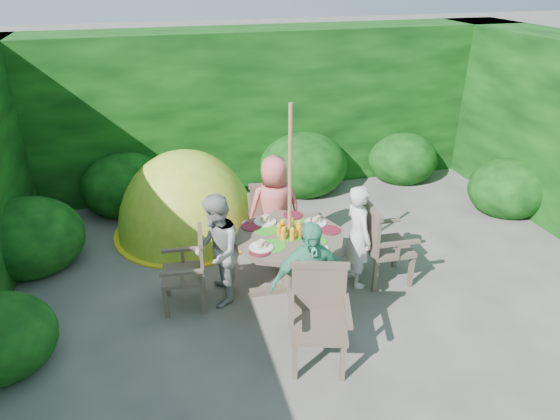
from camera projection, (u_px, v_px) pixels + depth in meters
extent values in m
plane|color=#4C4A44|center=(343.00, 319.00, 5.33)|extent=(60.00, 60.00, 0.00)
cube|color=black|center=(258.00, 108.00, 8.22)|extent=(9.00, 1.00, 2.50)
cylinder|color=#45392D|center=(289.00, 265.00, 5.63)|extent=(0.12, 0.12, 0.69)
cube|color=#45392D|center=(289.00, 288.00, 5.78)|extent=(0.92, 0.15, 0.06)
cube|color=#45392D|center=(289.00, 288.00, 5.78)|extent=(0.15, 0.92, 0.06)
cylinder|color=#45392D|center=(289.00, 237.00, 5.47)|extent=(1.32, 1.32, 0.04)
cylinder|color=green|center=(273.00, 246.00, 5.26)|extent=(0.29, 0.29, 0.00)
cylinder|color=green|center=(314.00, 241.00, 5.34)|extent=(0.29, 0.29, 0.00)
cylinder|color=green|center=(266.00, 229.00, 5.58)|extent=(0.29, 0.29, 0.00)
cylinder|color=green|center=(305.00, 225.00, 5.66)|extent=(0.29, 0.29, 0.00)
cylinder|color=green|center=(289.00, 235.00, 5.46)|extent=(0.29, 0.29, 0.00)
cylinder|color=white|center=(315.00, 223.00, 5.70)|extent=(0.25, 0.25, 0.01)
cylinder|color=white|center=(265.00, 222.00, 5.73)|extent=(0.25, 0.25, 0.01)
cylinder|color=white|center=(261.00, 247.00, 5.21)|extent=(0.25, 0.25, 0.01)
cylinder|color=white|center=(316.00, 249.00, 5.19)|extent=(0.25, 0.25, 0.01)
cylinder|color=#BA0C28|center=(330.00, 230.00, 5.55)|extent=(0.22, 0.22, 0.01)
cylinder|color=#BA0C28|center=(293.00, 215.00, 5.87)|extent=(0.22, 0.22, 0.01)
cylinder|color=#BA0C28|center=(251.00, 226.00, 5.62)|extent=(0.22, 0.22, 0.01)
cylinder|color=#BA0C28|center=(260.00, 251.00, 5.14)|extent=(0.22, 0.22, 0.01)
cylinder|color=#BA0C28|center=(313.00, 254.00, 5.09)|extent=(0.22, 0.22, 0.01)
cylinder|color=#52A43F|center=(308.00, 228.00, 5.53)|extent=(0.18, 0.18, 0.06)
cylinder|color=olive|center=(290.00, 205.00, 5.30)|extent=(0.05, 0.05, 2.20)
cube|color=#45392D|center=(387.00, 247.00, 5.82)|extent=(0.53, 0.54, 0.05)
cube|color=#45392D|center=(411.00, 271.00, 5.77)|extent=(0.05, 0.05, 0.42)
cube|color=#45392D|center=(395.00, 252.00, 6.16)|extent=(0.05, 0.05, 0.42)
cube|color=#45392D|center=(375.00, 276.00, 5.69)|extent=(0.05, 0.05, 0.42)
cube|color=#45392D|center=(362.00, 256.00, 6.07)|extent=(0.05, 0.05, 0.42)
cube|color=#45392D|center=(370.00, 229.00, 5.66)|extent=(0.07, 0.52, 0.50)
cube|color=#45392D|center=(399.00, 243.00, 5.51)|extent=(0.50, 0.07, 0.04)
cube|color=#45392D|center=(380.00, 222.00, 5.96)|extent=(0.50, 0.07, 0.04)
cube|color=#45392D|center=(183.00, 275.00, 5.39)|extent=(0.49, 0.51, 0.04)
cube|color=#45392D|center=(167.00, 281.00, 5.63)|extent=(0.05, 0.05, 0.38)
cube|color=#45392D|center=(166.00, 302.00, 5.28)|extent=(0.05, 0.05, 0.38)
cube|color=#45392D|center=(202.00, 278.00, 5.68)|extent=(0.05, 0.05, 0.38)
cube|color=#45392D|center=(203.00, 299.00, 5.33)|extent=(0.05, 0.05, 0.38)
cube|color=#45392D|center=(202.00, 254.00, 5.31)|extent=(0.08, 0.47, 0.45)
cube|color=#45392D|center=(182.00, 250.00, 5.52)|extent=(0.45, 0.09, 0.04)
cube|color=#45392D|center=(181.00, 273.00, 5.11)|extent=(0.45, 0.09, 0.04)
cube|color=#45392D|center=(269.00, 214.00, 6.64)|extent=(0.57, 0.55, 0.05)
cube|color=#45392D|center=(283.00, 219.00, 6.94)|extent=(0.05, 0.05, 0.40)
cube|color=#45392D|center=(253.00, 221.00, 6.90)|extent=(0.05, 0.05, 0.40)
cube|color=#45392D|center=(286.00, 234.00, 6.56)|extent=(0.05, 0.05, 0.40)
cube|color=#45392D|center=(254.00, 236.00, 6.52)|extent=(0.05, 0.05, 0.40)
cube|color=#45392D|center=(270.00, 204.00, 6.31)|extent=(0.50, 0.12, 0.48)
cube|color=#45392D|center=(288.00, 200.00, 6.57)|extent=(0.12, 0.48, 0.04)
cube|color=#45392D|center=(250.00, 201.00, 6.53)|extent=(0.12, 0.48, 0.04)
cube|color=#45392D|center=(319.00, 327.00, 4.57)|extent=(0.63, 0.62, 0.05)
cube|color=#45392D|center=(295.00, 361.00, 4.48)|extent=(0.06, 0.06, 0.41)
cube|color=#45392D|center=(343.00, 362.00, 4.47)|extent=(0.06, 0.06, 0.41)
cube|color=#45392D|center=(295.00, 329.00, 4.87)|extent=(0.06, 0.06, 0.41)
cube|color=#45392D|center=(339.00, 330.00, 4.85)|extent=(0.06, 0.06, 0.41)
cube|color=#45392D|center=(319.00, 288.00, 4.66)|extent=(0.50, 0.19, 0.49)
cube|color=#45392D|center=(291.00, 309.00, 4.49)|extent=(0.19, 0.48, 0.04)
cube|color=#45392D|center=(348.00, 311.00, 4.48)|extent=(0.19, 0.48, 0.04)
imported|color=silver|center=(358.00, 236.00, 5.66)|extent=(0.33, 0.47, 1.25)
imported|color=#9FA09B|center=(217.00, 251.00, 5.35)|extent=(0.56, 0.68, 1.28)
imported|color=#D95F59|center=(275.00, 208.00, 6.18)|extent=(0.69, 0.48, 1.35)
imported|color=#49AB85|center=(309.00, 283.00, 4.80)|extent=(0.78, 0.35, 1.31)
ellipsoid|color=#90AF21|center=(189.00, 230.00, 7.08)|extent=(2.29, 2.29, 2.34)
ellipsoid|color=black|center=(205.00, 252.00, 6.56)|extent=(0.72, 0.48, 0.80)
cylinder|color=yellow|center=(189.00, 229.00, 7.07)|extent=(2.05, 2.05, 0.03)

